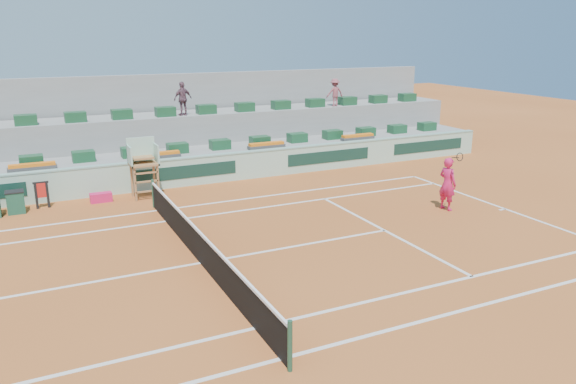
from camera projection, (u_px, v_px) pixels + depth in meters
name	position (u px, v px, depth m)	size (l,w,h in m)	color
ground	(201.00, 263.00, 16.17)	(90.00, 90.00, 0.00)	#A04D1F
seating_tier_lower	(130.00, 166.00, 25.29)	(36.00, 4.00, 1.20)	gray
seating_tier_upper	(122.00, 145.00, 26.49)	(36.00, 2.40, 2.60)	gray
stadium_back_wall	(115.00, 121.00, 27.63)	(36.00, 0.40, 4.40)	gray
player_bag	(101.00, 197.00, 21.96)	(0.82, 0.37, 0.37)	#DC1C5C
spectator_mid	(183.00, 99.00, 26.45)	(0.93, 0.39, 1.59)	#6C4856
spectator_right	(335.00, 92.00, 29.85)	(0.94, 0.54, 1.46)	#8F4750
court_lines	(200.00, 263.00, 16.17)	(23.89, 11.09, 0.01)	silver
tennis_net	(200.00, 246.00, 16.03)	(0.10, 11.97, 1.10)	black
advertising_hoarding	(140.00, 176.00, 23.38)	(36.00, 0.34, 1.26)	#A4CEB7
umpire_chair	(143.00, 160.00, 22.25)	(1.10, 0.90, 2.40)	#99673A
seat_row_lower	(132.00, 152.00, 24.28)	(32.90, 0.60, 0.44)	#184A29
seat_row_upper	(122.00, 114.00, 25.55)	(32.90, 0.60, 0.44)	#184A29
flower_planters	(99.00, 161.00, 22.99)	(26.80, 0.36, 0.28)	#444444
drink_cooler_a	(16.00, 202.00, 20.55)	(0.63, 0.55, 0.84)	#194B36
towel_rack	(42.00, 193.00, 21.08)	(0.56, 0.09, 1.03)	black
tennis_player	(448.00, 184.00, 20.82)	(0.60, 0.96, 2.28)	#DC1C5C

